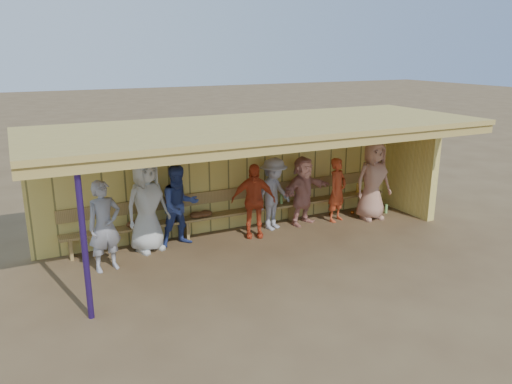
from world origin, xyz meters
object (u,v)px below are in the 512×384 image
(player_e, at_px, (273,194))
(player_f, at_px, (303,191))
(player_g, at_px, (337,190))
(player_d, at_px, (253,201))
(player_c, at_px, (180,206))
(player_b, at_px, (147,205))
(bench, at_px, (241,206))
(player_h, at_px, (373,181))
(player_a, at_px, (105,226))

(player_e, relative_size, player_f, 1.02)
(player_e, distance_m, player_g, 1.59)
(player_d, bearing_deg, player_c, -168.60)
(player_b, distance_m, player_e, 2.80)
(player_e, distance_m, player_f, 0.76)
(player_e, bearing_deg, player_g, -29.46)
(player_e, height_order, bench, player_e)
(player_c, bearing_deg, player_e, -5.02)
(player_c, xyz_separation_m, player_e, (2.14, 0.00, -0.02))
(player_f, height_order, player_h, player_h)
(player_f, bearing_deg, bench, 149.68)
(player_g, bearing_deg, player_c, 155.44)
(player_b, relative_size, player_c, 1.12)
(player_c, distance_m, player_h, 4.57)
(player_b, height_order, player_h, player_b)
(player_d, relative_size, player_e, 0.98)
(player_g, bearing_deg, player_h, -37.93)
(player_e, relative_size, bench, 0.21)
(player_c, height_order, player_g, player_c)
(player_c, relative_size, player_g, 1.12)
(bench, bearing_deg, player_e, -25.04)
(player_a, relative_size, player_c, 1.00)
(player_f, distance_m, player_g, 0.84)
(player_a, xyz_separation_m, player_e, (3.71, 0.57, -0.03))
(player_e, distance_m, bench, 0.77)
(player_a, distance_m, player_f, 4.51)
(player_c, distance_m, player_g, 3.73)
(player_e, relative_size, player_h, 0.87)
(player_h, relative_size, bench, 0.24)
(player_d, relative_size, player_f, 1.01)
(player_h, bearing_deg, bench, 170.32)
(player_f, xyz_separation_m, player_h, (1.65, -0.40, 0.14))
(player_a, relative_size, player_d, 1.05)
(player_c, relative_size, bench, 0.22)
(player_b, bearing_deg, player_a, -166.78)
(player_c, height_order, player_e, player_c)
(player_g, xyz_separation_m, player_h, (0.82, -0.24, 0.18))
(player_e, xyz_separation_m, player_h, (2.40, -0.40, 0.12))
(player_b, distance_m, player_g, 4.39)
(player_e, bearing_deg, player_a, 165.38)
(player_d, relative_size, player_h, 0.86)
(player_g, distance_m, player_h, 0.88)
(player_f, bearing_deg, player_b, 161.88)
(bench, bearing_deg, player_f, -12.20)
(player_b, distance_m, player_d, 2.22)
(player_f, height_order, bench, player_f)
(player_c, relative_size, player_d, 1.05)
(player_d, distance_m, bench, 0.60)
(player_d, bearing_deg, player_h, 16.45)
(player_d, bearing_deg, player_g, 21.37)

